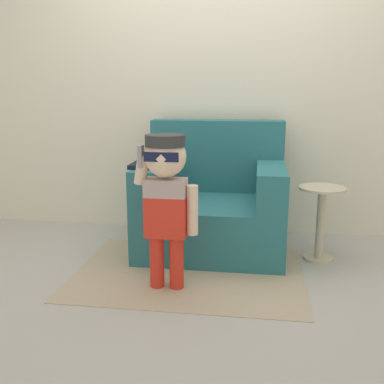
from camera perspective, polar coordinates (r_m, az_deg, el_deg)
ground_plane at (r=3.35m, az=1.63°, el=-8.07°), size 10.00×10.00×0.00m
wall_back at (r=3.83m, az=3.05°, el=14.38°), size 10.00×0.05×2.60m
armchair at (r=3.44m, az=2.68°, el=-1.42°), size 1.08×0.91×0.96m
person_child at (r=2.65m, az=-3.31°, el=0.51°), size 0.39×0.29×0.94m
side_table at (r=3.30m, az=16.05°, el=-3.01°), size 0.33×0.33×0.53m
rug at (r=3.05m, az=-0.32°, el=-10.08°), size 1.51×1.14×0.01m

